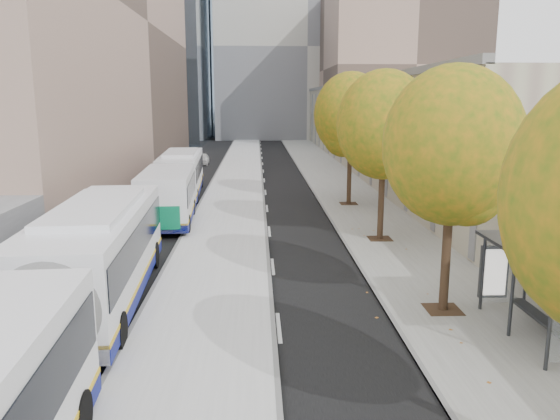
{
  "coord_description": "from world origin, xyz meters",
  "views": [
    {
      "loc": [
        -2.26,
        -3.08,
        6.61
      ],
      "look_at": [
        -1.39,
        17.17,
        2.5
      ],
      "focal_mm": 35.0,
      "sensor_mm": 36.0,
      "label": 1
    }
  ],
  "objects": [
    {
      "name": "bus_platform",
      "position": [
        -3.88,
        35.0,
        0.07
      ],
      "size": [
        4.25,
        150.0,
        0.15
      ],
      "primitive_type": "cube",
      "color": "#BCBCBC",
      "rests_on": "ground"
    },
    {
      "name": "bus_far",
      "position": [
        -7.31,
        31.06,
        1.6
      ],
      "size": [
        3.5,
        17.66,
        2.93
      ],
      "rotation": [
        0.0,
        0.0,
        0.05
      ],
      "color": "white",
      "rests_on": "ground"
    },
    {
      "name": "tree_d",
      "position": [
        3.6,
        22.0,
        5.47
      ],
      "size": [
        4.4,
        4.4,
        7.6
      ],
      "color": "black",
      "rests_on": "sidewalk"
    },
    {
      "name": "bus_near",
      "position": [
        -7.21,
        10.07,
        1.71
      ],
      "size": [
        3.76,
        18.95,
        3.14
      ],
      "rotation": [
        0.0,
        0.0,
        0.05
      ],
      "color": "white",
      "rests_on": "ground"
    },
    {
      "name": "bus_shelter",
      "position": [
        5.69,
        10.96,
        2.19
      ],
      "size": [
        1.9,
        4.4,
        2.53
      ],
      "color": "#383A3F",
      "rests_on": "sidewalk"
    },
    {
      "name": "tree_c",
      "position": [
        3.6,
        13.0,
        5.25
      ],
      "size": [
        4.2,
        4.2,
        7.28
      ],
      "color": "black",
      "rests_on": "sidewalk"
    },
    {
      "name": "sidewalk",
      "position": [
        4.12,
        35.0,
        0.04
      ],
      "size": [
        4.75,
        150.0,
        0.08
      ],
      "primitive_type": "cube",
      "color": "gray",
      "rests_on": "ground"
    },
    {
      "name": "distant_car",
      "position": [
        -7.93,
        53.72,
        0.58
      ],
      "size": [
        1.43,
        3.44,
        1.16
      ],
      "primitive_type": "imported",
      "rotation": [
        0.0,
        0.0,
        0.02
      ],
      "color": "silver",
      "rests_on": "ground"
    },
    {
      "name": "building_far_block",
      "position": [
        6.0,
        96.0,
        15.0
      ],
      "size": [
        30.0,
        18.0,
        30.0
      ],
      "primitive_type": "cube",
      "color": "#ADA99E",
      "rests_on": "ground"
    },
    {
      "name": "building_tan",
      "position": [
        15.5,
        64.0,
        4.0
      ],
      "size": [
        18.0,
        92.0,
        8.0
      ],
      "primitive_type": "cube",
      "color": "gray",
      "rests_on": "ground"
    },
    {
      "name": "tree_e",
      "position": [
        3.6,
        31.0,
        5.69
      ],
      "size": [
        4.6,
        4.6,
        7.92
      ],
      "color": "black",
      "rests_on": "sidewalk"
    }
  ]
}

